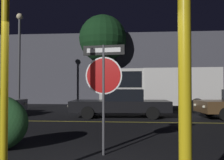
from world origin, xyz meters
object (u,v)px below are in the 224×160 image
stop_sign (104,76)px  yellow_pole_right (185,86)px  street_lamp (19,48)px  yellow_pole_left (5,77)px  passing_car_2 (121,103)px  tree_0 (103,39)px  delivery_truck (155,86)px

stop_sign → yellow_pole_right: size_ratio=0.80×
stop_sign → street_lamp: street_lamp is taller
yellow_pole_left → yellow_pole_right: 2.65m
passing_car_2 → street_lamp: 8.57m
street_lamp → stop_sign: bearing=-56.6°
yellow_pole_left → stop_sign: bearing=55.1°
street_lamp → tree_0: tree_0 is taller
yellow_pole_left → passing_car_2: size_ratio=0.67×
yellow_pole_left → street_lamp: bearing=114.5°
yellow_pole_left → tree_0: bearing=91.9°
yellow_pole_left → tree_0: 17.25m
delivery_truck → street_lamp: (-8.96, 0.04, 2.52)m
passing_car_2 → tree_0: bearing=11.0°
yellow_pole_left → street_lamp: size_ratio=0.51×
yellow_pole_left → street_lamp: street_lamp is taller
stop_sign → street_lamp: bearing=131.0°
street_lamp → tree_0: size_ratio=0.86×
yellow_pole_left → yellow_pole_right: bearing=-9.3°
stop_sign → yellow_pole_right: 2.64m
passing_car_2 → delivery_truck: size_ratio=0.68×
yellow_pole_right → street_lamp: 15.46m
stop_sign → yellow_pole_right: yellow_pole_right is taller
yellow_pole_right → passing_car_2: size_ratio=0.61×
yellow_pole_right → delivery_truck: (0.71, 12.79, 0.03)m
yellow_pole_left → street_lamp: 13.83m
stop_sign → delivery_truck: delivery_truck is taller
passing_car_2 → tree_0: size_ratio=0.67×
delivery_truck → tree_0: (-3.87, 4.45, 3.94)m
stop_sign → yellow_pole_left: (-1.30, -1.86, -0.09)m
stop_sign → yellow_pole_left: bearing=-117.4°
yellow_pole_right → tree_0: tree_0 is taller
stop_sign → passing_car_2: size_ratio=0.49×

